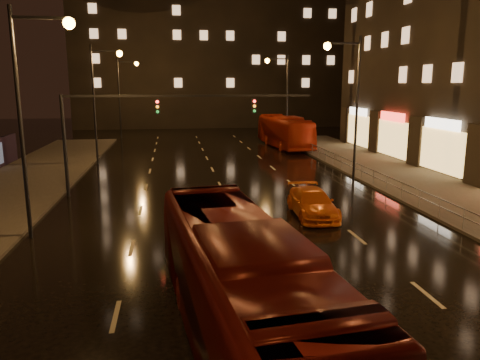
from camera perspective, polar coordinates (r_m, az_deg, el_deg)
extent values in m
plane|color=black|center=(30.22, -2.06, -1.40)|extent=(140.00, 140.00, 0.00)
cube|color=#38332D|center=(30.20, 25.50, -2.41)|extent=(7.00, 70.00, 0.15)
cube|color=black|center=(82.35, -3.42, 19.41)|extent=(44.00, 16.00, 36.00)
cylinder|color=black|center=(30.19, -20.57, 3.83)|extent=(0.22, 0.22, 6.20)
cube|color=black|center=(29.30, -6.10, 10.18)|extent=(15.20, 0.14, 0.14)
cube|color=black|center=(29.31, -10.03, 8.80)|extent=(0.32, 0.18, 0.95)
cube|color=black|center=(29.75, 1.74, 9.01)|extent=(0.32, 0.18, 0.95)
sphere|color=#FF1E19|center=(29.18, -10.06, 9.37)|extent=(0.18, 0.18, 0.18)
cylinder|color=#99999E|center=(55.27, 5.78, 5.17)|extent=(0.04, 0.04, 1.00)
cube|color=#99999E|center=(30.90, 17.50, 0.44)|extent=(0.05, 56.00, 0.05)
cube|color=#99999E|center=(30.98, 17.46, -0.29)|extent=(0.05, 56.00, 0.05)
imported|color=#5E100D|center=(12.50, 0.13, -12.67)|extent=(4.13, 12.19, 3.33)
imported|color=#AE2711|center=(51.54, 5.43, 5.89)|extent=(3.64, 12.43, 3.42)
imported|color=orange|center=(12.51, 10.41, -17.93)|extent=(1.73, 4.01, 1.35)
imported|color=orange|center=(24.75, 8.82, -2.79)|extent=(2.16, 4.93, 1.41)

